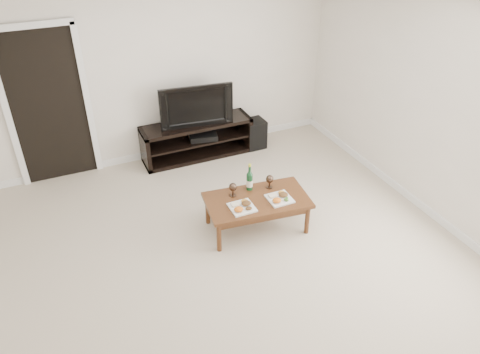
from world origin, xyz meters
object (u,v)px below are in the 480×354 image
coffee_table (257,213)px  television (195,104)px  media_console (197,140)px  subwoofer (254,134)px

coffee_table → television: bearing=91.9°
media_console → coffee_table: bearing=-88.1°
media_console → subwoofer: size_ratio=3.64×
television → subwoofer: bearing=1.7°
television → subwoofer: 1.10m
media_console → coffee_table: 1.92m
television → coffee_table: television is taller
media_console → television: bearing=0.0°
coffee_table → media_console: bearing=91.9°
subwoofer → coffee_table: 2.02m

